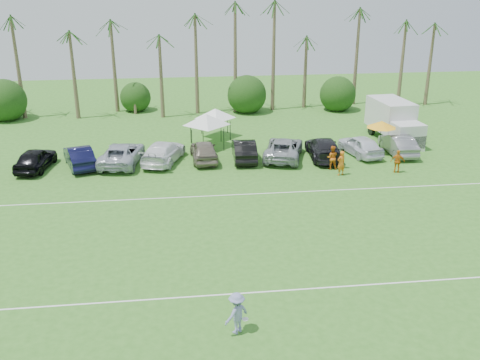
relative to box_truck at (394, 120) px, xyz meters
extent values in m
plane|color=#357021|center=(-17.55, -25.00, -1.89)|extent=(120.00, 120.00, 0.00)
cube|color=white|center=(-17.55, -23.00, -1.88)|extent=(80.00, 0.10, 0.01)
cube|color=white|center=(-17.55, -11.00, -1.88)|extent=(80.00, 0.10, 0.01)
cone|color=brown|center=(-34.55, 13.00, 2.61)|extent=(0.44, 0.44, 9.00)
cone|color=brown|center=(-29.55, 13.00, 3.11)|extent=(0.44, 0.44, 10.00)
cone|color=brown|center=(-25.55, 13.00, 3.61)|extent=(0.44, 0.44, 11.00)
cone|color=brown|center=(-21.55, 13.00, 2.11)|extent=(0.44, 0.44, 8.00)
cone|color=brown|center=(-17.55, 13.00, 2.61)|extent=(0.44, 0.44, 9.00)
cone|color=brown|center=(-13.55, 13.00, 3.11)|extent=(0.44, 0.44, 10.00)
cone|color=brown|center=(-9.55, 13.00, 3.61)|extent=(0.44, 0.44, 11.00)
cone|color=brown|center=(-4.55, 13.00, 2.11)|extent=(0.44, 0.44, 8.00)
cone|color=brown|center=(0.45, 13.00, 2.61)|extent=(0.44, 0.44, 9.00)
cone|color=brown|center=(5.45, 13.00, 3.11)|extent=(0.44, 0.44, 10.00)
cone|color=brown|center=(9.45, 13.00, 3.61)|extent=(0.44, 0.44, 11.00)
cylinder|color=brown|center=(-36.55, 14.00, -1.19)|extent=(0.30, 0.30, 1.40)
sphere|color=#15380F|center=(-36.55, 14.00, -0.09)|extent=(4.00, 4.00, 4.00)
cylinder|color=brown|center=(-23.55, 14.00, -1.19)|extent=(0.30, 0.30, 1.40)
sphere|color=#15380F|center=(-23.55, 14.00, -0.09)|extent=(4.00, 4.00, 4.00)
cylinder|color=brown|center=(-11.55, 14.00, -1.19)|extent=(0.30, 0.30, 1.40)
sphere|color=#15380F|center=(-11.55, 14.00, -0.09)|extent=(4.00, 4.00, 4.00)
cylinder|color=brown|center=(-1.55, 14.00, -1.19)|extent=(0.30, 0.30, 1.40)
sphere|color=#15380F|center=(-1.55, 14.00, -0.09)|extent=(4.00, 4.00, 4.00)
imported|color=orange|center=(-7.28, -8.10, -0.95)|extent=(0.80, 0.68, 1.88)
imported|color=orange|center=(-7.57, -6.70, -0.96)|extent=(1.03, 0.88, 1.85)
imported|color=#CB6C16|center=(-2.92, -8.09, -1.01)|extent=(1.11, 0.75, 1.76)
cube|color=silver|center=(-0.07, 0.86, 0.30)|extent=(3.04, 5.11, 2.67)
cube|color=silver|center=(0.19, -2.56, -0.76)|extent=(2.60, 2.11, 2.24)
cube|color=black|center=(0.26, -3.35, -1.08)|extent=(2.48, 0.51, 1.07)
cube|color=#E5590C|center=(1.28, 0.96, -0.18)|extent=(0.15, 1.71, 0.96)
cylinder|color=black|center=(-0.89, -2.42, -1.41)|extent=(0.39, 0.98, 0.96)
cylinder|color=black|center=(1.24, -2.26, -1.41)|extent=(0.39, 0.98, 0.96)
cylinder|color=black|center=(-1.23, 2.05, -1.41)|extent=(0.39, 0.98, 0.96)
cylinder|color=black|center=(0.90, 2.22, -1.41)|extent=(0.39, 0.98, 0.96)
cylinder|color=black|center=(-18.01, -1.09, -0.92)|extent=(0.06, 0.06, 1.92)
cylinder|color=black|center=(-15.32, -1.09, -0.92)|extent=(0.06, 0.06, 1.92)
cylinder|color=black|center=(-18.01, 1.60, -0.92)|extent=(0.06, 0.06, 1.92)
cylinder|color=black|center=(-15.32, 1.60, -0.92)|extent=(0.06, 0.06, 1.92)
pyramid|color=white|center=(-16.66, 0.26, 1.00)|extent=(4.16, 4.16, 0.96)
cylinder|color=black|center=(-16.91, 1.95, -1.00)|extent=(0.06, 0.06, 1.76)
cylinder|color=black|center=(-14.46, 1.95, -1.00)|extent=(0.06, 0.06, 1.76)
cylinder|color=black|center=(-16.91, 4.39, -1.00)|extent=(0.06, 0.06, 1.76)
cylinder|color=black|center=(-14.46, 4.39, -1.00)|extent=(0.06, 0.06, 1.76)
pyramid|color=white|center=(-15.68, 3.17, 0.76)|extent=(3.81, 3.81, 0.88)
cylinder|color=black|center=(-2.49, -3.28, -0.66)|extent=(0.05, 0.05, 2.46)
cone|color=#F9A91A|center=(-2.49, -3.28, 0.57)|extent=(2.46, 2.46, 0.56)
imported|color=#7F87B5|center=(-17.11, -25.83, -0.97)|extent=(1.36, 1.26, 1.84)
cylinder|color=white|center=(-16.76, -25.95, -1.21)|extent=(0.27, 0.27, 0.03)
imported|color=black|center=(-30.00, -4.03, -1.06)|extent=(2.65, 5.11, 1.66)
imported|color=black|center=(-26.79, -3.83, -1.06)|extent=(3.27, 5.35, 1.66)
imported|color=#B0B7C2|center=(-23.57, -3.57, -1.06)|extent=(3.64, 6.33, 1.66)
imported|color=white|center=(-20.36, -3.46, -1.06)|extent=(3.96, 6.17, 1.66)
imported|color=#786F5D|center=(-17.14, -3.53, -1.06)|extent=(2.21, 4.97, 1.66)
imported|color=black|center=(-13.93, -3.63, -1.06)|extent=(1.99, 5.12, 1.66)
imported|color=#999EA3|center=(-10.71, -3.68, -1.06)|extent=(4.40, 6.53, 1.66)
imported|color=black|center=(-7.50, -4.01, -1.06)|extent=(2.71, 5.88, 1.66)
imported|color=white|center=(-4.29, -3.63, -1.06)|extent=(2.93, 5.18, 1.66)
imported|color=gray|center=(-1.07, -3.74, -1.06)|extent=(1.90, 5.10, 1.66)
camera|label=1|loc=(-19.21, -44.17, 11.88)|focal=40.00mm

